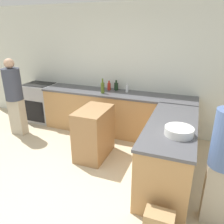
{
  "coord_description": "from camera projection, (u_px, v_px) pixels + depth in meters",
  "views": [
    {
      "loc": [
        1.52,
        -2.02,
        2.19
      ],
      "look_at": [
        0.38,
        0.95,
        0.97
      ],
      "focal_mm": 35.0,
      "sensor_mm": 36.0,
      "label": 1
    }
  ],
  "objects": [
    {
      "name": "hot_sauce_bottle",
      "position": [
        109.0,
        86.0,
        4.78
      ],
      "size": [
        0.07,
        0.07,
        0.2
      ],
      "color": "red",
      "rests_on": "counter_back"
    },
    {
      "name": "wall_back",
      "position": [
        121.0,
        70.0,
        4.76
      ],
      "size": [
        8.0,
        0.06,
        2.7
      ],
      "color": "silver",
      "rests_on": "ground_plane"
    },
    {
      "name": "counter_peninsula",
      "position": [
        169.0,
        151.0,
        3.27
      ],
      "size": [
        0.69,
        1.83,
        0.93
      ],
      "color": "tan",
      "rests_on": "ground_plane"
    },
    {
      "name": "vinegar_bottle_clear",
      "position": [
        127.0,
        89.0,
        4.61
      ],
      "size": [
        0.06,
        0.06,
        0.19
      ],
      "color": "silver",
      "rests_on": "counter_back"
    },
    {
      "name": "person_by_range",
      "position": [
        14.0,
        95.0,
        4.58
      ],
      "size": [
        0.35,
        0.35,
        1.64
      ],
      "color": "#ADA38E",
      "rests_on": "ground_plane"
    },
    {
      "name": "ground_plane",
      "position": [
        62.0,
        196.0,
        3.05
      ],
      "size": [
        14.0,
        14.0,
        0.0
      ],
      "primitive_type": "plane",
      "color": "beige"
    },
    {
      "name": "range_oven",
      "position": [
        41.0,
        102.0,
        5.46
      ],
      "size": [
        0.71,
        0.6,
        0.94
      ],
      "color": "#ADADB2",
      "rests_on": "ground_plane"
    },
    {
      "name": "wine_bottle_dark",
      "position": [
        116.0,
        86.0,
        4.76
      ],
      "size": [
        0.09,
        0.09,
        0.22
      ],
      "color": "black",
      "rests_on": "counter_back"
    },
    {
      "name": "island_table",
      "position": [
        94.0,
        133.0,
        3.89
      ],
      "size": [
        0.49,
        0.79,
        0.9
      ],
      "color": "#997047",
      "rests_on": "ground_plane"
    },
    {
      "name": "olive_oil_bottle",
      "position": [
        103.0,
        87.0,
        4.52
      ],
      "size": [
        0.08,
        0.08,
        0.31
      ],
      "color": "#475B1E",
      "rests_on": "counter_back"
    },
    {
      "name": "counter_back",
      "position": [
        116.0,
        113.0,
        4.77
      ],
      "size": [
        3.3,
        0.66,
        0.93
      ],
      "color": "tan",
      "rests_on": "ground_plane"
    },
    {
      "name": "mixing_bowl",
      "position": [
        179.0,
        131.0,
        2.75
      ],
      "size": [
        0.36,
        0.36,
        0.1
      ],
      "color": "white",
      "rests_on": "counter_peninsula"
    }
  ]
}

